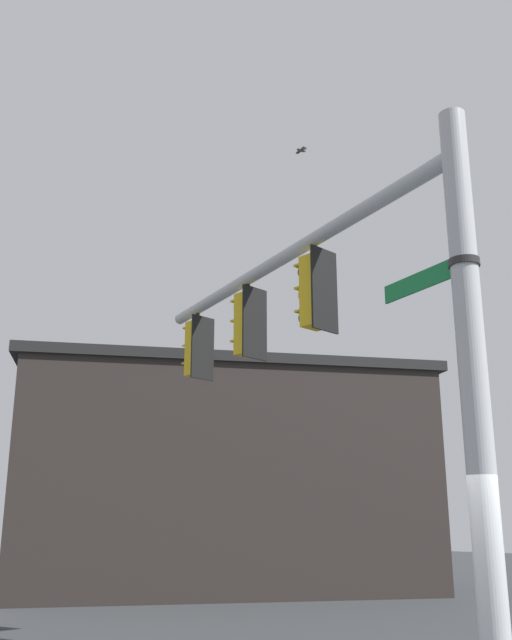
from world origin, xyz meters
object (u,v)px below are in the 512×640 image
object	(u,v)px
traffic_light_mid_inner	(247,324)
street_name_sign	(441,272)
bird_flying	(301,150)
traffic_light_mid_outer	(196,349)
traffic_light_nearest_pole	(314,292)

from	to	relation	value
traffic_light_mid_inner	street_name_sign	xyz separation A→B (m)	(-1.18, -4.39, -0.49)
street_name_sign	bird_flying	bearing A→B (deg)	55.78
traffic_light_mid_outer	street_name_sign	distance (m)	6.59
bird_flying	street_name_sign	bearing A→B (deg)	-124.22
traffic_light_nearest_pole	bird_flying	size ratio (longest dim) A/B	3.73
traffic_light_mid_outer	bird_flying	world-z (taller)	bird_flying
traffic_light_nearest_pole	bird_flying	bearing A→B (deg)	43.72
traffic_light_mid_outer	bird_flying	size ratio (longest dim) A/B	3.73
traffic_light_mid_outer	street_name_sign	bearing A→B (deg)	-105.01
traffic_light_mid_inner	street_name_sign	bearing A→B (deg)	-104.99
traffic_light_nearest_pole	traffic_light_mid_inner	world-z (taller)	same
traffic_light_mid_inner	street_name_sign	distance (m)	4.57
traffic_light_nearest_pole	traffic_light_mid_outer	xyz separation A→B (m)	(1.05, 3.90, 0.00)
traffic_light_nearest_pole	street_name_sign	xyz separation A→B (m)	(-0.65, -2.44, -0.49)
traffic_light_nearest_pole	traffic_light_mid_inner	size ratio (longest dim) A/B	1.00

